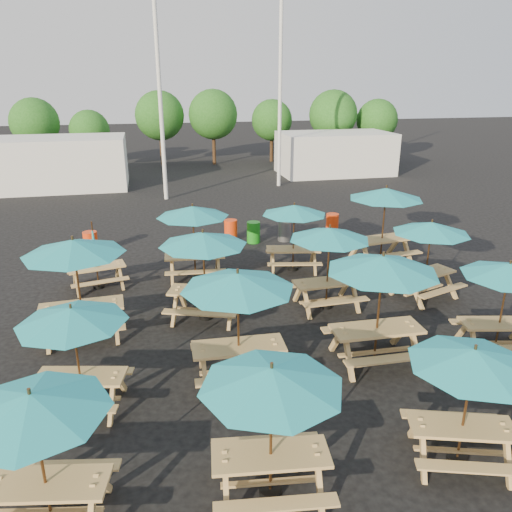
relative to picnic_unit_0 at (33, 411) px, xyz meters
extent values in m
plane|color=black|center=(4.50, 5.73, -1.87)|extent=(120.00, 120.00, 0.00)
cube|color=tan|center=(0.00, 0.00, -1.18)|extent=(1.78, 0.95, 0.06)
cube|color=tan|center=(0.11, 0.61, -1.45)|extent=(1.70, 0.53, 0.04)
cylinder|color=brown|center=(0.00, 0.00, -0.80)|extent=(0.04, 0.04, 2.16)
cone|color=teal|center=(0.00, 0.00, 0.11)|extent=(2.35, 2.35, 0.30)
cube|color=tan|center=(0.16, 2.63, -1.20)|extent=(1.74, 0.97, 0.05)
cube|color=tan|center=(0.03, 2.04, -1.46)|extent=(1.65, 0.57, 0.04)
cube|color=tan|center=(0.29, 3.21, -1.46)|extent=(1.65, 0.57, 0.04)
cylinder|color=black|center=(0.16, 2.63, -1.83)|extent=(0.33, 0.33, 0.09)
cylinder|color=brown|center=(0.16, 2.63, -0.83)|extent=(0.04, 0.04, 2.10)
cone|color=teal|center=(0.16, 2.63, 0.06)|extent=(2.34, 2.34, 0.29)
cube|color=tan|center=(-0.11, 5.50, -1.08)|extent=(1.98, 0.88, 0.06)
cube|color=tan|center=(-0.06, 4.79, -1.39)|extent=(1.95, 0.40, 0.04)
cube|color=tan|center=(-0.15, 6.20, -1.39)|extent=(1.95, 0.40, 0.04)
cylinder|color=black|center=(-0.11, 5.50, -1.82)|extent=(0.39, 0.39, 0.11)
cylinder|color=brown|center=(-0.11, 5.50, -0.64)|extent=(0.05, 0.05, 2.48)
cone|color=teal|center=(-0.11, 5.50, 0.41)|extent=(2.47, 2.47, 0.34)
cube|color=tan|center=(-0.01, 8.51, -1.22)|extent=(1.69, 0.95, 0.05)
cube|color=tan|center=(0.12, 7.94, -1.48)|extent=(1.61, 0.56, 0.04)
cube|color=tan|center=(-0.13, 9.09, -1.48)|extent=(1.61, 0.56, 0.04)
cylinder|color=black|center=(-0.01, 8.51, -1.83)|extent=(0.32, 0.32, 0.09)
cylinder|color=brown|center=(-0.01, 8.51, -0.85)|extent=(0.04, 0.04, 2.04)
cone|color=teal|center=(-0.01, 8.51, -0.50)|extent=(0.20, 0.20, 1.33)
cube|color=tan|center=(3.11, -0.14, -1.17)|extent=(1.79, 0.86, 0.06)
cube|color=tan|center=(3.04, -0.76, -1.44)|extent=(1.74, 0.43, 0.04)
cube|color=tan|center=(3.18, 0.49, -1.44)|extent=(1.74, 0.43, 0.04)
cylinder|color=black|center=(3.11, -0.14, -1.83)|extent=(0.34, 0.34, 0.10)
cylinder|color=brown|center=(3.11, -0.14, -0.77)|extent=(0.04, 0.04, 2.20)
cone|color=teal|center=(3.11, -0.14, 0.15)|extent=(2.28, 2.28, 0.31)
cube|color=tan|center=(3.20, 2.91, -1.11)|extent=(1.89, 0.79, 0.06)
cube|color=tan|center=(3.17, 2.23, -1.41)|extent=(1.88, 0.32, 0.04)
cube|color=tan|center=(3.22, 3.60, -1.41)|extent=(1.88, 0.32, 0.04)
cylinder|color=black|center=(3.20, 2.91, -1.82)|extent=(0.37, 0.37, 0.10)
cylinder|color=brown|center=(3.20, 2.91, -0.68)|extent=(0.05, 0.05, 2.39)
cone|color=teal|center=(3.20, 2.91, 0.33)|extent=(2.31, 2.31, 0.33)
cube|color=tan|center=(2.87, 5.86, -1.12)|extent=(1.96, 1.29, 0.06)
cube|color=tan|center=(2.64, 5.22, -1.42)|extent=(1.81, 0.86, 0.04)
cube|color=tan|center=(3.09, 6.49, -1.42)|extent=(1.81, 0.86, 0.04)
cylinder|color=black|center=(2.87, 5.86, -1.82)|extent=(0.37, 0.37, 0.10)
cylinder|color=brown|center=(2.87, 5.86, -0.70)|extent=(0.04, 0.04, 2.34)
cone|color=teal|center=(2.87, 5.86, 0.28)|extent=(2.80, 2.80, 0.33)
cube|color=tan|center=(2.88, 8.66, -1.13)|extent=(1.86, 0.83, 0.06)
cube|color=tan|center=(2.84, 8.00, -1.42)|extent=(1.82, 0.38, 0.04)
cube|color=tan|center=(2.93, 9.32, -1.42)|extent=(1.82, 0.38, 0.04)
cylinder|color=black|center=(2.88, 8.66, -1.82)|extent=(0.36, 0.36, 0.10)
cylinder|color=brown|center=(2.88, 8.66, -0.72)|extent=(0.04, 0.04, 2.32)
cone|color=teal|center=(2.88, 8.66, 0.26)|extent=(2.31, 2.31, 0.32)
cube|color=tan|center=(6.24, -0.13, -1.20)|extent=(1.75, 1.10, 0.05)
cube|color=tan|center=(6.06, -0.71, -1.46)|extent=(1.63, 0.71, 0.04)
cube|color=tan|center=(6.42, 0.44, -1.46)|extent=(1.63, 0.71, 0.04)
cylinder|color=black|center=(6.24, -0.13, -1.83)|extent=(0.33, 0.33, 0.09)
cylinder|color=brown|center=(6.24, -0.13, -0.83)|extent=(0.04, 0.04, 2.09)
cone|color=teal|center=(6.24, -0.13, 0.06)|extent=(2.46, 2.46, 0.29)
cube|color=tan|center=(6.23, 2.96, -1.07)|extent=(1.96, 0.78, 0.06)
cube|color=tan|center=(6.22, 2.25, -1.39)|extent=(1.95, 0.30, 0.04)
cube|color=tan|center=(6.23, 3.68, -1.39)|extent=(1.95, 0.30, 0.04)
cylinder|color=black|center=(6.23, 2.96, -1.82)|extent=(0.39, 0.39, 0.11)
cylinder|color=brown|center=(6.23, 2.96, -0.63)|extent=(0.05, 0.05, 2.49)
cone|color=teal|center=(6.23, 2.96, 0.42)|extent=(2.36, 2.36, 0.35)
cube|color=tan|center=(6.14, 5.81, -1.15)|extent=(1.81, 0.78, 0.06)
cube|color=tan|center=(6.17, 5.16, -1.43)|extent=(1.78, 0.33, 0.04)
cube|color=tan|center=(6.10, 6.46, -1.43)|extent=(1.78, 0.33, 0.04)
cylinder|color=black|center=(6.14, 5.81, -1.83)|extent=(0.35, 0.35, 0.10)
cylinder|color=brown|center=(6.14, 5.81, -0.74)|extent=(0.04, 0.04, 2.27)
cone|color=teal|center=(6.14, 5.81, 0.21)|extent=(2.23, 2.23, 0.32)
cube|color=tan|center=(6.04, 8.70, -1.17)|extent=(1.80, 0.98, 0.06)
cube|color=tan|center=(5.92, 8.09, -1.45)|extent=(1.72, 0.56, 0.04)
cube|color=tan|center=(6.16, 9.31, -1.45)|extent=(1.72, 0.56, 0.04)
cylinder|color=black|center=(6.04, 8.70, -1.83)|extent=(0.34, 0.34, 0.09)
cylinder|color=brown|center=(6.04, 8.70, -0.79)|extent=(0.04, 0.04, 2.18)
cone|color=teal|center=(6.04, 8.70, 0.13)|extent=(2.40, 2.40, 0.30)
cube|color=tan|center=(9.12, 2.81, -1.18)|extent=(1.78, 0.99, 0.06)
cube|color=tan|center=(9.00, 2.21, -1.45)|extent=(1.69, 0.58, 0.04)
cube|color=tan|center=(9.25, 3.41, -1.45)|extent=(1.69, 0.58, 0.04)
cylinder|color=black|center=(9.12, 2.81, -1.83)|extent=(0.34, 0.34, 0.09)
cylinder|color=brown|center=(9.12, 2.81, -0.80)|extent=(0.04, 0.04, 2.15)
cone|color=teal|center=(9.12, 2.81, 0.10)|extent=(2.38, 2.38, 0.30)
cube|color=tan|center=(9.07, 5.85, -1.16)|extent=(1.87, 1.20, 0.06)
cube|color=tan|center=(9.27, 5.24, -1.44)|extent=(1.73, 0.78, 0.04)
cube|color=tan|center=(8.86, 6.46, -1.44)|extent=(1.73, 0.78, 0.04)
cylinder|color=black|center=(9.07, 5.85, -1.83)|extent=(0.35, 0.35, 0.10)
cylinder|color=brown|center=(9.07, 5.85, -0.76)|extent=(0.04, 0.04, 2.23)
cone|color=teal|center=(9.07, 5.85, 0.18)|extent=(2.64, 2.64, 0.31)
cube|color=tan|center=(9.11, 8.73, -1.05)|extent=(2.10, 1.06, 0.07)
cube|color=tan|center=(9.22, 8.00, -1.37)|extent=(2.03, 0.56, 0.04)
cube|color=tan|center=(9.01, 9.46, -1.37)|extent=(2.03, 0.56, 0.04)
cylinder|color=black|center=(9.11, 8.73, -1.82)|extent=(0.40, 0.40, 0.11)
cylinder|color=brown|center=(9.11, 8.73, -0.59)|extent=(0.05, 0.05, 2.57)
cone|color=teal|center=(9.11, 8.73, 0.49)|extent=(2.72, 2.72, 0.36)
cylinder|color=red|center=(-0.49, 11.75, -1.48)|extent=(0.49, 0.49, 0.79)
cylinder|color=red|center=(4.60, 12.22, -1.48)|extent=(0.49, 0.49, 0.79)
cylinder|color=#188518|center=(5.39, 11.77, -1.48)|extent=(0.49, 0.49, 0.79)
cylinder|color=gray|center=(6.59, 11.74, -1.48)|extent=(0.49, 0.49, 0.79)
cylinder|color=red|center=(8.71, 12.25, -1.48)|extent=(0.49, 0.49, 0.79)
cylinder|color=silver|center=(2.50, 19.73, 4.13)|extent=(0.20, 0.20, 12.00)
cylinder|color=silver|center=(9.00, 21.73, 4.13)|extent=(0.20, 0.20, 12.00)
cube|color=silver|center=(-3.50, 23.73, -0.47)|extent=(8.00, 4.00, 2.80)
cube|color=silver|center=(13.50, 24.73, -0.57)|extent=(7.00, 4.00, 2.60)
cylinder|color=#382314|center=(-5.25, 29.64, -0.81)|extent=(0.24, 0.24, 2.14)
sphere|color=#1E5919|center=(-5.25, 29.64, 1.29)|extent=(3.11, 3.11, 3.11)
cylinder|color=#382314|center=(-1.89, 29.39, -0.98)|extent=(0.24, 0.24, 1.78)
sphere|color=#1E5919|center=(-1.89, 29.39, 0.76)|extent=(2.59, 2.59, 2.59)
cylinder|color=#382314|center=(2.75, 30.45, -0.72)|extent=(0.24, 0.24, 2.31)
sphere|color=#1E5919|center=(2.75, 30.45, 1.54)|extent=(3.36, 3.36, 3.36)
cylinder|color=#382314|center=(6.40, 29.99, -0.70)|extent=(0.24, 0.24, 2.35)
sphere|color=#1E5919|center=(6.40, 29.99, 1.59)|extent=(3.41, 3.41, 3.41)
cylinder|color=#382314|center=(10.72, 30.41, -0.87)|extent=(0.24, 0.24, 2.02)
sphere|color=#1E5919|center=(10.72, 30.41, 1.11)|extent=(2.94, 2.94, 2.94)
cylinder|color=#382314|center=(14.73, 28.63, -0.71)|extent=(0.24, 0.24, 2.32)
sphere|color=#1E5919|center=(14.73, 28.63, 1.56)|extent=(3.38, 3.38, 3.38)
cylinder|color=#382314|center=(18.12, 28.66, -0.86)|extent=(0.24, 0.24, 2.03)
sphere|color=#1E5919|center=(18.12, 28.66, 1.13)|extent=(2.95, 2.95, 2.95)
camera|label=1|loc=(1.66, -5.80, 4.01)|focal=35.00mm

